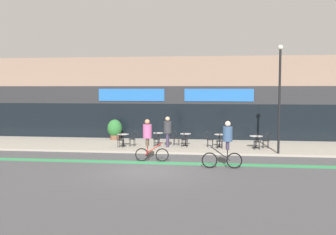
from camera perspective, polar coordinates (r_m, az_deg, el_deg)
The scene contains 23 objects.
ground_plane at distance 17.11m, azimuth -2.85°, elevation -7.83°, with size 120.00×120.00×0.00m, color #424244.
sidewalk_slab at distance 24.15m, azimuth 0.20°, elevation -4.11°, with size 40.00×5.50×0.12m, color gray.
storefront_facade at distance 28.59m, azimuth 1.38°, elevation 2.80°, with size 40.00×4.06×5.72m.
bike_lane_stripe at distance 19.00m, azimuth -1.80°, elevation -6.59°, with size 36.00×0.70×0.01m, color #2D844C.
bistro_table_0 at distance 23.67m, azimuth -6.54°, elevation -2.90°, with size 0.69×0.69×0.72m.
bistro_table_1 at distance 23.91m, azimuth -1.44°, elevation -2.76°, with size 0.62×0.62×0.76m.
bistro_table_2 at distance 23.71m, azimuth 2.55°, elevation -2.86°, with size 0.66×0.66×0.73m.
bistro_table_3 at distance 23.29m, azimuth 7.50°, elevation -2.97°, with size 0.63×0.63×0.76m.
bistro_table_4 at distance 23.35m, azimuth 12.66°, elevation -3.10°, with size 0.76×0.76×0.70m.
cafe_chair_0_near at distance 23.07m, azimuth -6.92°, elevation -3.09°, with size 0.43×0.59×0.90m.
cafe_chair_0_side at distance 23.52m, azimuth -5.06°, elevation -2.93°, with size 0.58×0.41×0.90m.
cafe_chair_1_near at distance 23.30m, azimuth -1.69°, elevation -2.99°, with size 0.42×0.58×0.90m.
cafe_chair_2_near at distance 23.10m, azimuth 2.40°, elevation -3.05°, with size 0.45×0.60×0.90m.
cafe_chair_2_side at distance 23.78m, azimuth 1.05°, elevation -2.84°, with size 0.59×0.43×0.90m.
cafe_chair_3_near at distance 22.68m, azimuth 7.52°, elevation -3.22°, with size 0.44×0.59×0.90m.
cafe_chair_3_side at distance 23.31m, azimuth 5.95°, elevation -3.01°, with size 0.59×0.42×0.90m.
cafe_chair_4_near at distance 22.73m, azimuth 12.82°, elevation -3.28°, with size 0.43×0.59×0.90m.
cafe_chair_4_side at distance 23.42m, azimuth 14.19°, elevation -3.08°, with size 0.58×0.42×0.90m.
planter_pot at distance 26.62m, azimuth -7.74°, elevation -1.69°, with size 0.98×0.98×1.37m.
lamp_post at distance 21.47m, azimuth 15.88°, elevation 3.59°, with size 0.26×0.26×5.71m.
cyclist_0 at distance 19.24m, azimuth -2.87°, elevation -2.79°, with size 1.66×0.50×2.07m.
cyclist_1 at distance 17.73m, azimuth 8.42°, elevation -3.47°, with size 1.81×0.51×2.13m.
pedestrian_near_end at distance 23.08m, azimuth -0.06°, elevation -1.68°, with size 0.48×0.48×1.79m.
Camera 1 is at (2.97, -16.46, 3.59)m, focal length 42.00 mm.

